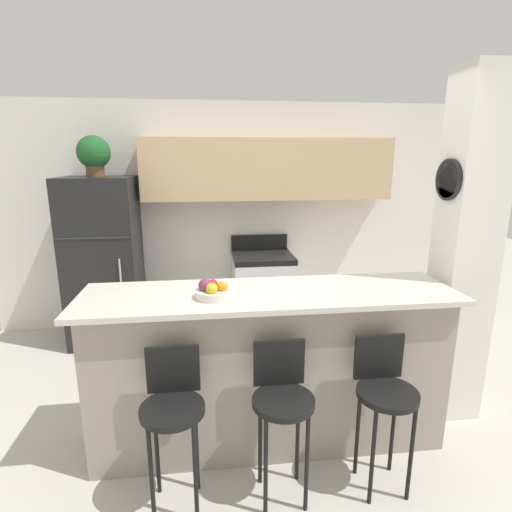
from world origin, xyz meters
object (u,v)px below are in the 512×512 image
object	(u,v)px
stove_range	(262,292)
bar_stool_mid	(282,400)
bar_stool_right	(384,393)
potted_plant_on_fridge	(94,154)
trash_bin	(161,328)
refrigerator	(104,262)
fruit_bowl	(213,291)
bar_stool_left	(173,408)

from	to	relation	value
stove_range	bar_stool_mid	size ratio (longest dim) A/B	1.16
stove_range	bar_stool_right	distance (m)	2.33
bar_stool_mid	potted_plant_on_fridge	bearing A→B (deg)	123.29
stove_range	trash_bin	xyz separation A→B (m)	(-1.11, -0.24, -0.27)
refrigerator	trash_bin	size ratio (longest dim) A/B	4.63
trash_bin	bar_stool_right	bearing A→B (deg)	-53.43
bar_stool_right	fruit_bowl	world-z (taller)	fruit_bowl
bar_stool_mid	refrigerator	bearing A→B (deg)	123.29
bar_stool_mid	trash_bin	bearing A→B (deg)	113.98
bar_stool_right	trash_bin	bearing A→B (deg)	126.57
bar_stool_left	bar_stool_right	distance (m)	1.22
bar_stool_mid	fruit_bowl	bearing A→B (deg)	132.45
bar_stool_mid	bar_stool_left	bearing A→B (deg)	180.00
fruit_bowl	stove_range	bearing A→B (deg)	73.05
refrigerator	potted_plant_on_fridge	distance (m)	1.10
stove_range	trash_bin	bearing A→B (deg)	-167.96
refrigerator	bar_stool_mid	world-z (taller)	refrigerator
stove_range	fruit_bowl	world-z (taller)	fruit_bowl
stove_range	bar_stool_left	bearing A→B (deg)	-109.55
bar_stool_mid	bar_stool_right	distance (m)	0.61
bar_stool_right	trash_bin	size ratio (longest dim) A/B	2.44
stove_range	trash_bin	world-z (taller)	stove_range
fruit_bowl	trash_bin	world-z (taller)	fruit_bowl
bar_stool_left	trash_bin	xyz separation A→B (m)	(-0.30, 2.05, -0.42)
fruit_bowl	bar_stool_right	bearing A→B (deg)	-22.46
refrigerator	stove_range	xyz separation A→B (m)	(1.69, 0.01, -0.42)
bar_stool_left	bar_stool_mid	distance (m)	0.61
bar_stool_right	fruit_bowl	size ratio (longest dim) A/B	3.98
fruit_bowl	bar_stool_mid	bearing A→B (deg)	-47.55
refrigerator	bar_stool_right	distance (m)	3.10
stove_range	bar_stool_right	world-z (taller)	stove_range
stove_range	refrigerator	bearing A→B (deg)	-179.49
bar_stool_mid	bar_stool_right	bearing A→B (deg)	0.00
refrigerator	stove_range	bearing A→B (deg)	0.51
refrigerator	bar_stool_right	bearing A→B (deg)	-47.24
stove_range	bar_stool_left	distance (m)	2.43
bar_stool_mid	potted_plant_on_fridge	size ratio (longest dim) A/B	2.31
bar_stool_mid	stove_range	bearing A→B (deg)	84.92
bar_stool_right	potted_plant_on_fridge	xyz separation A→B (m)	(-2.10, 2.27, 1.37)
refrigerator	trash_bin	xyz separation A→B (m)	(0.58, -0.22, -0.69)
bar_stool_left	potted_plant_on_fridge	xyz separation A→B (m)	(-0.88, 2.27, 1.37)
bar_stool_left	trash_bin	bearing A→B (deg)	98.40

